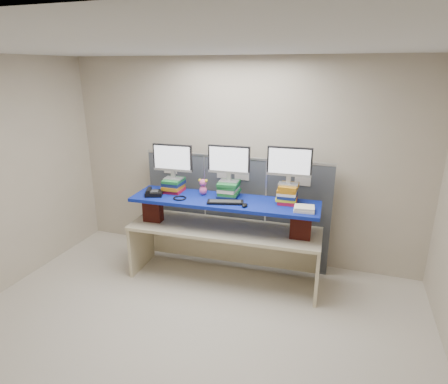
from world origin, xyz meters
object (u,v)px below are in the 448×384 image
(desk, at_px, (224,238))
(keyboard, at_px, (225,202))
(monitor_center, at_px, (229,161))
(monitor_left, at_px, (173,160))
(monitor_right, at_px, (289,164))
(desk_phone, at_px, (153,193))
(blue_board, at_px, (224,201))

(desk, xyz_separation_m, keyboard, (0.05, -0.11, 0.53))
(desk, distance_m, monitor_center, 0.98)
(monitor_center, height_order, keyboard, monitor_center)
(keyboard, bearing_deg, monitor_left, 150.76)
(monitor_right, relative_size, keyboard, 1.14)
(monitor_right, bearing_deg, desk_phone, -172.87)
(monitor_center, height_order, desk_phone, monitor_center)
(blue_board, height_order, monitor_center, monitor_center)
(monitor_left, distance_m, desk_phone, 0.49)
(blue_board, height_order, keyboard, keyboard)
(desk_phone, bearing_deg, keyboard, -19.62)
(desk, xyz_separation_m, monitor_right, (0.75, 0.15, 1.00))
(keyboard, bearing_deg, blue_board, 101.33)
(desk, relative_size, keyboard, 5.32)
(monitor_center, bearing_deg, monitor_right, -0.00)
(desk, height_order, desk_phone, desk_phone)
(monitor_right, xyz_separation_m, keyboard, (-0.70, -0.26, -0.47))
(desk, height_order, monitor_left, monitor_left)
(monitor_center, bearing_deg, monitor_left, 180.00)
(desk, relative_size, monitor_right, 4.65)
(monitor_left, relative_size, monitor_right, 1.00)
(monitor_center, relative_size, monitor_right, 1.00)
(blue_board, relative_size, monitor_center, 4.44)
(blue_board, bearing_deg, keyboard, -66.22)
(blue_board, relative_size, keyboard, 5.07)
(blue_board, xyz_separation_m, monitor_left, (-0.72, 0.09, 0.45))
(blue_board, xyz_separation_m, monitor_right, (0.75, 0.15, 0.50))
(monitor_left, relative_size, keyboard, 1.14)
(monitor_left, bearing_deg, desk, -9.41)
(monitor_center, xyz_separation_m, monitor_right, (0.73, 0.03, 0.02))
(monitor_left, height_order, monitor_center, monitor_center)
(monitor_left, relative_size, desk_phone, 1.97)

